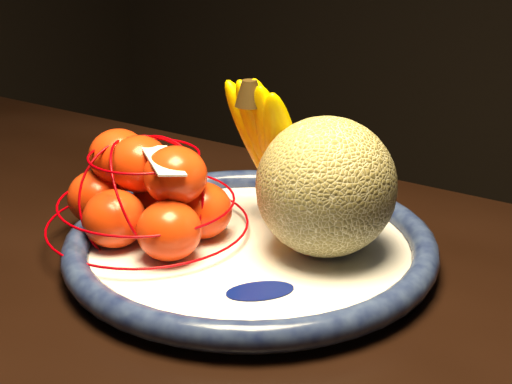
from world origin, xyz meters
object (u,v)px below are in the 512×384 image
Objects in this scene: cantaloupe at (326,187)px; mandarin_bag at (147,195)px; dining_table at (46,334)px; banana_bunch at (273,144)px; fruit_bowl at (250,245)px.

cantaloupe reaches higher than mandarin_bag.
dining_table is 8.42× the size of banana_bunch.
fruit_bowl is 2.74× the size of cantaloupe.
dining_table is 0.23m from fruit_bowl.
banana_bunch is (-0.02, 0.07, 0.09)m from fruit_bowl.
banana_bunch reaches higher than fruit_bowl.
mandarin_bag is at bearing -114.31° from banana_bunch.
dining_table is 0.18m from mandarin_bag.
fruit_bowl is 0.10m from cantaloupe.
banana_bunch is at bearing 158.09° from cantaloupe.
mandarin_bag is at bearing -159.99° from fruit_bowl.
mandarin_bag is at bearing -158.02° from cantaloupe.
mandarin_bag is (-0.17, -0.07, -0.02)m from cantaloupe.
dining_table is 5.50× the size of mandarin_bag.
cantaloupe is 0.19m from mandarin_bag.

